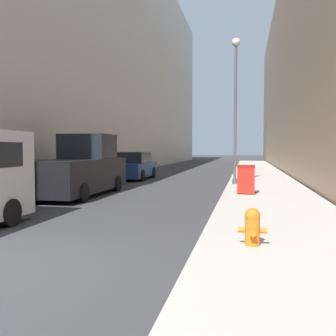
# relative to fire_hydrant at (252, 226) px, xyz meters

# --- Properties ---
(sidewalk_right) EXTENTS (3.40, 60.00, 0.13)m
(sidewalk_right) POSITION_rel_fire_hydrant_xyz_m (0.74, 15.98, -0.40)
(sidewalk_right) COLOR #B7B2A8
(sidewalk_right) RESTS_ON ground
(building_left_glass) EXTENTS (12.00, 60.00, 20.27)m
(building_left_glass) POSITION_rel_fire_hydrant_xyz_m (-14.70, 23.98, 9.67)
(building_left_glass) COLOR beige
(building_left_glass) RESTS_ON ground
(fire_hydrant) EXTENTS (0.49, 0.38, 0.64)m
(fire_hydrant) POSITION_rel_fire_hydrant_xyz_m (0.00, 0.00, 0.00)
(fire_hydrant) COLOR orange
(fire_hydrant) RESTS_ON sidewalk_right
(trash_bin) EXTENTS (0.64, 0.63, 1.06)m
(trash_bin) POSITION_rel_fire_hydrant_xyz_m (-0.11, 7.50, 0.21)
(trash_bin) COLOR red
(trash_bin) RESTS_ON sidewalk_right
(lamppost) EXTENTS (0.39, 0.39, 6.77)m
(lamppost) POSITION_rel_fire_hydrant_xyz_m (-0.62, 11.29, 3.81)
(lamppost) COLOR #4C4C51
(lamppost) RESTS_ON sidewalk_right
(pickup_truck) EXTENTS (2.14, 5.43, 2.36)m
(pickup_truck) POSITION_rel_fire_hydrant_xyz_m (-6.40, 6.91, 0.51)
(pickup_truck) COLOR black
(pickup_truck) RESTS_ON ground
(parked_sedan_near) EXTENTS (1.90, 4.22, 1.59)m
(parked_sedan_near) POSITION_rel_fire_hydrant_xyz_m (-6.55, 14.47, 0.26)
(parked_sedan_near) COLOR navy
(parked_sedan_near) RESTS_ON ground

